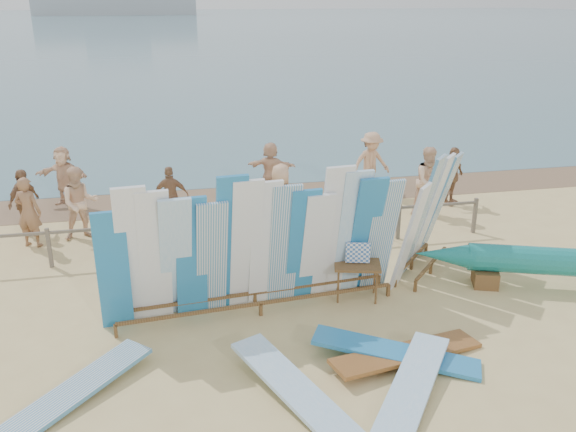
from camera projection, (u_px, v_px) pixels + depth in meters
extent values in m
plane|color=#D9BF7D|center=(254.00, 315.00, 11.31)|extent=(160.00, 160.00, 0.00)
cube|color=#456C7C|center=(162.00, 22.00, 129.03)|extent=(320.00, 240.00, 0.02)
cube|color=#7D6046|center=(217.00, 196.00, 17.93)|extent=(40.00, 2.60, 0.01)
cube|color=#999EA3|center=(115.00, 0.00, 173.17)|extent=(45.00, 8.00, 8.00)
cube|color=#6C6051|center=(233.00, 220.00, 13.80)|extent=(12.00, 0.06, 0.06)
cube|color=#6C6051|center=(49.00, 248.00, 13.15)|extent=(0.08, 0.08, 0.90)
cube|color=#6C6051|center=(144.00, 241.00, 13.53)|extent=(0.08, 0.08, 0.90)
cube|color=#6C6051|center=(234.00, 234.00, 13.92)|extent=(0.08, 0.08, 0.90)
cube|color=#6C6051|center=(318.00, 227.00, 14.30)|extent=(0.08, 0.08, 0.90)
cube|color=#6C6051|center=(399.00, 221.00, 14.69)|extent=(0.08, 0.08, 0.90)
cube|color=#6C6051|center=(475.00, 216.00, 15.07)|extent=(0.08, 0.08, 0.90)
cube|color=brown|center=(261.00, 303.00, 11.21)|extent=(5.17, 0.56, 0.06)
cube|color=brown|center=(255.00, 293.00, 11.60)|extent=(5.17, 0.56, 0.06)
cube|color=#2478B6|center=(113.00, 271.00, 10.39)|extent=(0.59, 0.54, 2.31)
cube|color=white|center=(134.00, 257.00, 10.42)|extent=(0.62, 0.81, 2.74)
cube|color=white|center=(155.00, 258.00, 10.53)|extent=(0.62, 0.79, 2.63)
cube|color=#91C2E8|center=(176.00, 259.00, 10.66)|extent=(0.63, 0.94, 2.48)
cube|color=#2478B6|center=(191.00, 258.00, 10.74)|extent=(0.61, 0.67, 2.45)
cube|color=silver|center=(212.00, 259.00, 10.86)|extent=(0.61, 0.75, 2.32)
cube|color=#2478B6|center=(231.00, 245.00, 10.88)|extent=(0.62, 0.84, 2.78)
cube|color=white|center=(246.00, 246.00, 10.98)|extent=(0.62, 0.83, 2.68)
cube|color=white|center=(265.00, 245.00, 11.09)|extent=(0.61, 0.68, 2.60)
cube|color=silver|center=(284.00, 246.00, 11.21)|extent=(0.61, 0.68, 2.50)
cube|color=#2478B6|center=(302.00, 246.00, 11.33)|extent=(0.61, 0.70, 2.39)
cube|color=white|center=(316.00, 247.00, 11.42)|extent=(0.61, 0.72, 2.27)
cube|color=white|center=(334.00, 233.00, 11.44)|extent=(0.61, 0.69, 2.76)
cube|color=#91C2E8|center=(351.00, 234.00, 11.56)|extent=(0.61, 0.71, 2.65)
cube|color=#2478B6|center=(364.00, 236.00, 11.66)|extent=(0.62, 0.85, 2.51)
cube|color=silver|center=(381.00, 236.00, 11.77)|extent=(0.62, 0.77, 2.42)
cube|color=brown|center=(431.00, 263.00, 12.90)|extent=(1.35, 1.47, 0.06)
cube|color=brown|center=(412.00, 259.00, 13.10)|extent=(1.35, 1.47, 0.06)
cube|color=white|center=(410.00, 237.00, 11.97)|extent=(0.78, 0.78, 2.22)
cube|color=silver|center=(421.00, 218.00, 12.38)|extent=(0.89, 0.88, 2.65)
cube|color=white|center=(430.00, 212.00, 12.89)|extent=(0.91, 0.89, 2.55)
cube|color=silver|center=(438.00, 206.00, 13.40)|extent=(0.92, 0.90, 2.44)
cube|color=brown|center=(485.00, 277.00, 12.42)|extent=(0.65, 0.70, 0.34)
cone|color=#178180|center=(444.00, 255.00, 12.39)|extent=(1.26, 0.90, 0.53)
cube|color=brown|center=(357.00, 265.00, 11.71)|extent=(1.01, 0.83, 0.05)
cube|color=white|center=(358.00, 253.00, 11.62)|extent=(0.46, 0.15, 0.41)
cube|color=#91C2E8|center=(411.00, 395.00, 9.04)|extent=(2.06, 2.50, 0.29)
cube|color=#91C2E8|center=(296.00, 400.00, 8.93)|extent=(1.63, 2.68, 0.39)
cube|color=#2478B6|center=(395.00, 360.00, 9.91)|extent=(2.65, 1.73, 0.31)
cube|color=#945A28|center=(407.00, 359.00, 9.93)|extent=(2.75, 1.22, 0.24)
cube|color=silver|center=(74.00, 399.00, 8.95)|extent=(2.29, 2.31, 0.24)
cube|color=red|center=(200.00, 227.00, 14.72)|extent=(0.70, 0.69, 0.05)
cube|color=red|center=(204.00, 214.00, 14.83)|extent=(0.53, 0.42, 0.52)
cube|color=red|center=(291.00, 224.00, 14.89)|extent=(0.73, 0.71, 0.05)
cube|color=red|center=(285.00, 210.00, 14.98)|extent=(0.58, 0.40, 0.56)
cube|color=red|center=(353.00, 204.00, 15.46)|extent=(0.67, 0.90, 0.58)
cube|color=red|center=(347.00, 187.00, 15.60)|extent=(0.51, 0.30, 0.37)
imported|color=#8C6042|center=(171.00, 196.00, 15.55)|extent=(0.92, 0.44, 1.53)
imported|color=beige|center=(64.00, 176.00, 16.98)|extent=(1.63, 1.09, 1.68)
imported|color=tan|center=(281.00, 200.00, 14.76)|extent=(0.95, 0.58, 1.81)
imported|color=#8C6042|center=(452.00, 176.00, 17.00)|extent=(1.05, 0.83, 1.65)
imported|color=#8C6042|center=(28.00, 212.00, 14.13)|extent=(0.70, 0.53, 1.70)
imported|color=beige|center=(271.00, 168.00, 17.95)|extent=(1.52, 0.98, 1.56)
imported|color=tan|center=(371.00, 163.00, 17.94)|extent=(1.26, 0.67, 1.85)
imported|color=beige|center=(80.00, 203.00, 14.58)|extent=(0.94, 0.59, 1.80)
imported|color=#8C6042|center=(24.00, 202.00, 14.90)|extent=(0.86, 1.04, 1.64)
imported|color=beige|center=(429.00, 181.00, 16.15)|extent=(0.97, 0.60, 1.86)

